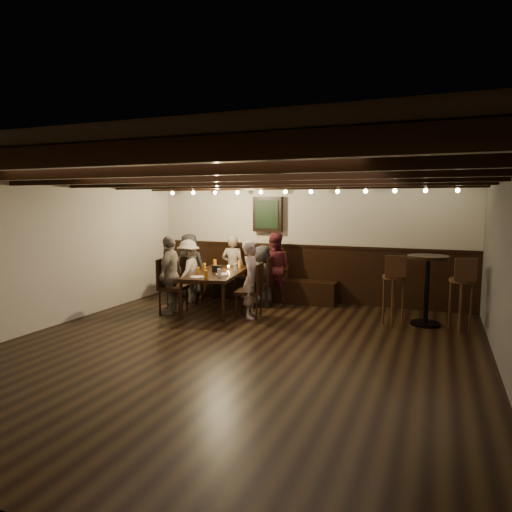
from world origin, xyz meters
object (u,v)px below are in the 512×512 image
at_px(person_bench_right, 274,267).
at_px(bar_stool_left, 393,299).
at_px(chair_left_near, 190,289).
at_px(bar_stool_right, 461,304).
at_px(chair_right_near, 261,291).
at_px(person_right_near, 262,276).
at_px(chair_right_far, 250,301).
at_px(person_right_far, 252,279).
at_px(chair_left_far, 172,296).
at_px(person_left_near, 188,271).
at_px(person_bench_centre, 233,267).
at_px(person_bench_left, 189,266).
at_px(person_left_far, 170,274).
at_px(dining_table, 218,275).
at_px(high_top_table, 427,280).

xyz_separation_m(person_bench_right, bar_stool_left, (2.40, -0.96, -0.27)).
xyz_separation_m(chair_left_near, bar_stool_right, (4.92, -0.20, 0.15)).
relative_size(chair_right_near, person_right_near, 0.80).
relative_size(chair_right_far, person_right_near, 0.81).
bearing_deg(person_right_near, bar_stool_right, -106.71).
relative_size(person_bench_right, person_right_near, 1.19).
height_order(person_right_far, bar_stool_left, person_right_far).
xyz_separation_m(person_right_far, bar_stool_left, (2.33, 0.40, -0.24)).
bearing_deg(chair_left_far, person_right_near, 121.46).
height_order(chair_left_near, person_left_near, person_left_near).
xyz_separation_m(chair_right_near, person_right_near, (0.03, 0.00, 0.30)).
bearing_deg(person_right_far, person_bench_centre, 26.57).
distance_m(person_bench_centre, person_right_near, 0.96).
relative_size(chair_right_near, person_left_near, 0.75).
bearing_deg(person_right_far, chair_left_far, 90.00).
relative_size(bar_stool_left, bar_stool_right, 1.00).
height_order(chair_left_far, chair_right_near, chair_left_far).
bearing_deg(person_bench_left, bar_stool_right, 163.77).
distance_m(person_left_far, bar_stool_left, 3.87).
bearing_deg(person_left_far, dining_table, 120.96).
relative_size(chair_right_far, bar_stool_right, 0.82).
relative_size(chair_left_near, person_left_far, 0.65).
height_order(person_bench_right, high_top_table, person_bench_right).
bearing_deg(person_bench_left, chair_left_near, 111.87).
xyz_separation_m(dining_table, chair_left_far, (-0.64, -0.56, -0.35)).
distance_m(chair_right_far, person_right_far, 0.38).
xyz_separation_m(person_left_far, bar_stool_left, (3.81, 0.64, -0.27)).
bearing_deg(person_bench_right, person_left_far, 39.29).
height_order(dining_table, person_left_near, person_left_near).
relative_size(dining_table, person_left_far, 1.43).
height_order(chair_right_near, person_bench_centre, person_bench_centre).
height_order(chair_left_far, person_right_far, person_right_far).
xyz_separation_m(chair_left_far, person_bench_left, (-0.40, 1.30, 0.37)).
distance_m(person_bench_centre, person_bench_right, 0.91).
bearing_deg(dining_table, person_bench_right, 45.00).
bearing_deg(high_top_table, bar_stool_right, -17.31).
distance_m(dining_table, chair_right_far, 0.92).
relative_size(dining_table, bar_stool_right, 1.74).
bearing_deg(bar_stool_right, dining_table, 167.47).
xyz_separation_m(dining_table, chair_left_near, (-0.78, 0.33, -0.37)).
relative_size(chair_left_near, person_bench_centre, 0.70).
xyz_separation_m(person_bench_left, person_bench_centre, (0.86, 0.30, -0.02)).
xyz_separation_m(chair_left_near, high_top_table, (4.42, -0.04, 0.47)).
bearing_deg(chair_right_near, dining_table, 122.01).
bearing_deg(person_right_near, chair_left_far, 121.46).
height_order(dining_table, chair_left_near, chair_left_near).
height_order(person_right_near, bar_stool_right, person_right_near).
relative_size(chair_left_near, person_bench_left, 0.68).
bearing_deg(person_bench_left, chair_right_near, 164.47).
xyz_separation_m(person_left_near, bar_stool_right, (4.95, -0.19, -0.20)).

